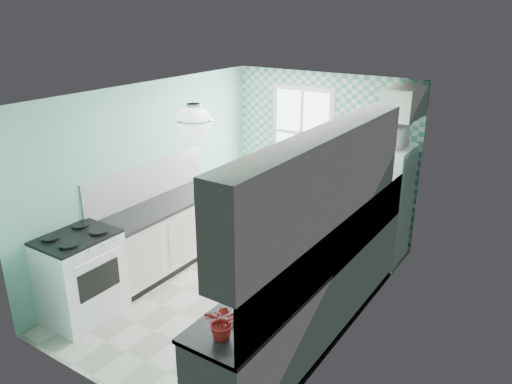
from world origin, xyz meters
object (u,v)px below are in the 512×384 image
Objects in this scene: microwave at (386,135)px; potted_plant at (223,322)px; stove at (80,275)px; sink at (350,229)px; ceiling_light at (194,121)px; fruit_bowl at (247,315)px; fridge at (380,203)px.

potted_plant is at bearing 94.59° from microwave.
stove is 3.36× the size of potted_plant.
stove is at bearing 169.15° from potted_plant.
sink is (2.40, 2.03, 0.40)m from stove.
microwave reaches higher than sink.
potted_plant is (1.20, -1.16, -1.23)m from ceiling_light.
ceiling_light is 2.27m from sink.
microwave reaches higher than fruit_bowl.
microwave is at bearing 66.80° from ceiling_light.
potted_plant is at bearing -44.09° from ceiling_light.
ceiling_light reaches higher than stove.
sink is (0.09, -1.26, 0.10)m from fridge.
sink is 2.14× the size of fruit_bowl.
potted_plant is (0.00, -0.33, 0.12)m from fruit_bowl.
fruit_bowl is 3.53m from microwave.
stove is 2.51m from potted_plant.
potted_plant is at bearing -91.67° from sink.
potted_plant is at bearing -90.29° from fridge.
sink is 1.01× the size of microwave.
microwave is at bearing 92.65° from sink.
fridge is at bearing 91.51° from fruit_bowl.
microwave is at bearing 52.32° from fridge.
ceiling_light is 0.35× the size of stove.
fruit_bowl is at bearing -91.68° from sink.
potted_plant reaches higher than fruit_bowl.
microwave is (1.11, 2.59, -0.52)m from ceiling_light.
microwave is (0.00, 0.00, 0.97)m from fridge.
fridge is 3.43m from fruit_bowl.
stove is at bearing 176.81° from fruit_bowl.
sink is at bearing 97.45° from microwave.
fridge is 0.97m from microwave.
ceiling_light is at bearing 70.01° from microwave.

